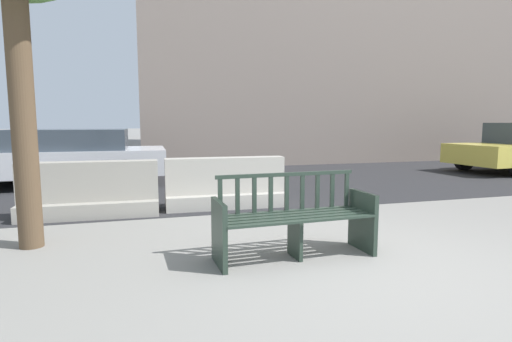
{
  "coord_description": "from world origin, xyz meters",
  "views": [
    {
      "loc": [
        -2.14,
        -3.3,
        1.42
      ],
      "look_at": [
        -0.62,
        2.02,
        0.75
      ],
      "focal_mm": 28.0,
      "sensor_mm": 36.0,
      "label": 1
    }
  ],
  "objects": [
    {
      "name": "jersey_barrier_left",
      "position": [
        -2.92,
        3.16,
        0.34
      ],
      "size": [
        2.02,
        0.74,
        0.84
      ],
      "color": "#9E998E",
      "rests_on": "ground"
    },
    {
      "name": "ground_plane",
      "position": [
        0.0,
        0.0,
        0.0
      ],
      "size": [
        200.0,
        200.0,
        0.0
      ],
      "primitive_type": "plane",
      "color": "gray"
    },
    {
      "name": "jersey_barrier_centre",
      "position": [
        -0.8,
        3.27,
        0.34
      ],
      "size": [
        2.02,
        0.74,
        0.84
      ],
      "color": "#ADA89E",
      "rests_on": "ground"
    },
    {
      "name": "street_asphalt",
      "position": [
        0.0,
        8.7,
        0.0
      ],
      "size": [
        120.0,
        12.0,
        0.01
      ],
      "primitive_type": "cube",
      "color": "#28282B",
      "rests_on": "ground"
    },
    {
      "name": "car_sedan_mid",
      "position": [
        -3.86,
        6.58,
        0.66
      ],
      "size": [
        4.58,
        2.05,
        1.28
      ],
      "color": "silver",
      "rests_on": "ground"
    },
    {
      "name": "street_bench",
      "position": [
        -0.62,
        0.55,
        0.4
      ],
      "size": [
        1.71,
        0.59,
        0.88
      ],
      "color": "#28382D",
      "rests_on": "ground"
    }
  ]
}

